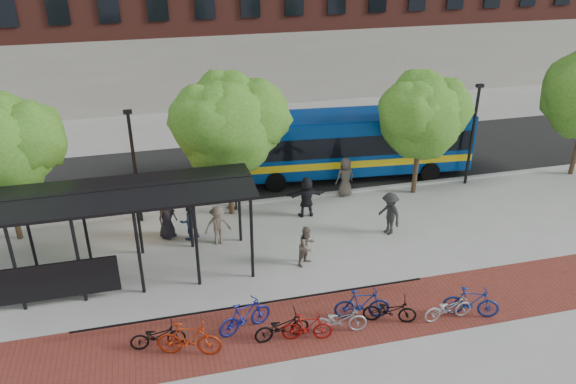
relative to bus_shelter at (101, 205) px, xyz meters
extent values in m
plane|color=#9E9E99|center=(8.13, 0.48, -3.00)|extent=(160.00, 160.00, 0.00)
cube|color=black|center=(8.13, 8.48, -2.99)|extent=(160.00, 8.00, 0.01)
cube|color=#B7B7B2|center=(8.13, 4.48, -2.94)|extent=(160.00, 0.25, 0.12)
cube|color=maroon|center=(6.13, -4.52, -3.00)|extent=(24.00, 3.00, 0.01)
cube|color=black|center=(4.83, -3.62, -3.00)|extent=(12.00, 0.05, 0.95)
cylinder|color=black|center=(-2.87, -1.37, -1.35)|extent=(0.12, 0.12, 3.30)
cylinder|color=black|center=(-2.87, 1.33, -1.35)|extent=(0.12, 0.12, 3.30)
cylinder|color=black|center=(-0.87, -1.37, -1.35)|extent=(0.12, 0.12, 3.30)
cylinder|color=black|center=(-0.87, 1.33, -1.35)|extent=(0.12, 0.12, 3.30)
cylinder|color=black|center=(1.13, -1.37, -1.35)|extent=(0.12, 0.12, 3.30)
cylinder|color=black|center=(1.13, 1.33, -1.35)|extent=(0.12, 0.12, 3.30)
cylinder|color=black|center=(3.13, -1.37, -1.35)|extent=(0.12, 0.12, 3.30)
cylinder|color=black|center=(3.13, 1.33, -1.35)|extent=(0.12, 0.12, 3.30)
cylinder|color=black|center=(5.13, -1.37, -1.35)|extent=(0.12, 0.12, 3.30)
cylinder|color=black|center=(5.13, 1.33, -1.35)|extent=(0.12, 0.12, 3.30)
cube|color=black|center=(-1.87, -1.42, -2.00)|extent=(4.50, 0.08, 1.40)
cube|color=black|center=(0.13, -0.72, 0.45)|extent=(10.60, 1.65, 0.29)
cube|color=black|center=(0.13, 0.68, 0.45)|extent=(10.60, 1.65, 0.29)
cube|color=black|center=(0.13, 1.38, 0.05)|extent=(9.00, 0.10, 0.40)
cube|color=black|center=(1.13, 1.43, -0.60)|extent=(2.40, 0.12, 0.70)
cube|color=#FF7200|center=(1.13, 1.51, -0.60)|extent=(2.20, 0.02, 0.55)
cylinder|color=#382619|center=(-3.87, 3.78, -1.81)|extent=(0.24, 0.24, 2.38)
sphere|color=#32651B|center=(-2.87, 3.98, 1.28)|extent=(3.20, 3.20, 3.20)
cylinder|color=#382619|center=(5.13, 3.78, -1.74)|extent=(0.24, 0.24, 2.52)
sphere|color=#32651B|center=(5.13, 3.78, 1.20)|extent=(4.20, 4.20, 4.20)
sphere|color=#32651B|center=(6.18, 3.98, 1.50)|extent=(3.36, 3.36, 3.36)
sphere|color=#32651B|center=(4.29, 3.48, 1.60)|extent=(3.15, 3.15, 3.15)
sphere|color=#32651B|center=(5.23, 4.18, 2.00)|extent=(2.94, 2.94, 2.94)
cylinder|color=#382619|center=(14.13, 3.78, -1.86)|extent=(0.24, 0.24, 2.27)
sphere|color=#32651B|center=(14.13, 3.78, 0.80)|extent=(3.80, 3.80, 3.80)
sphere|color=#32651B|center=(15.08, 3.98, 1.10)|extent=(3.04, 3.04, 3.04)
sphere|color=#32651B|center=(13.37, 3.48, 1.20)|extent=(2.85, 2.85, 2.85)
sphere|color=#32651B|center=(14.23, 4.18, 1.60)|extent=(2.66, 2.66, 2.66)
cylinder|color=#382619|center=(23.13, 3.78, -1.77)|extent=(0.24, 0.24, 2.45)
cylinder|color=black|center=(1.13, 4.08, -0.50)|extent=(0.14, 0.14, 5.00)
cube|color=black|center=(1.13, 4.08, 2.05)|extent=(0.35, 0.20, 0.15)
cylinder|color=black|center=(17.13, 4.08, -0.50)|extent=(0.14, 0.14, 5.00)
cube|color=black|center=(17.13, 4.08, 2.05)|extent=(0.35, 0.20, 0.15)
cube|color=navy|center=(11.65, 6.46, -1.12)|extent=(12.54, 3.77, 2.83)
cube|color=black|center=(11.65, 6.46, -0.89)|extent=(12.30, 3.79, 1.03)
cube|color=yellow|center=(11.65, 6.46, -1.82)|extent=(12.42, 3.81, 0.36)
cube|color=navy|center=(11.65, 6.46, 0.24)|extent=(12.27, 3.48, 0.19)
cylinder|color=black|center=(7.59, 5.48, -2.50)|extent=(1.01, 0.38, 0.99)
cylinder|color=black|center=(7.83, 8.15, -2.50)|extent=(1.01, 0.38, 0.99)
cylinder|color=black|center=(15.47, 4.78, -2.50)|extent=(1.01, 0.38, 0.99)
cylinder|color=black|center=(15.71, 7.44, -2.50)|extent=(1.01, 0.38, 0.99)
imported|color=black|center=(1.53, -4.43, -2.55)|extent=(1.73, 0.66, 0.90)
imported|color=#A02B0E|center=(2.46, -5.00, -2.39)|extent=(2.09, 1.13, 1.21)
imported|color=navy|center=(4.32, -4.31, -2.43)|extent=(1.97, 1.14, 1.14)
imported|color=black|center=(5.38, -4.99, -2.52)|extent=(1.86, 0.77, 0.95)
imported|color=maroon|center=(6.15, -5.22, -2.51)|extent=(1.69, 0.79, 0.98)
imported|color=#9C9C9E|center=(7.26, -5.13, -2.51)|extent=(1.92, 0.89, 0.97)
imported|color=navy|center=(8.23, -4.63, -2.43)|extent=(1.95, 0.89, 1.13)
imported|color=black|center=(9.06, -5.04, -2.53)|extent=(1.88, 1.16, 0.93)
imported|color=#AAAAAD|center=(11.00, -5.39, -2.54)|extent=(1.75, 0.67, 0.91)
imported|color=navy|center=(11.84, -5.41, -2.44)|extent=(1.90, 1.24, 1.11)
imported|color=black|center=(2.22, 2.37, -2.03)|extent=(1.10, 1.10, 1.93)
imported|color=#21314E|center=(3.10, 2.02, -2.15)|extent=(1.03, 0.95, 1.70)
imported|color=#64584A|center=(4.21, 1.30, -2.14)|extent=(1.14, 0.69, 1.72)
imported|color=#262626|center=(5.27, 4.25, -2.15)|extent=(1.06, 0.62, 1.69)
imported|color=black|center=(8.37, 2.75, -2.06)|extent=(1.76, 0.62, 1.88)
imported|color=#49403A|center=(10.74, 4.28, -2.04)|extent=(1.03, 0.76, 1.92)
imported|color=#202D4C|center=(10.72, 4.28, -2.17)|extent=(0.63, 0.45, 1.65)
imported|color=brown|center=(7.33, -1.02, -2.19)|extent=(1.00, 0.95, 1.62)
imported|color=black|center=(11.34, 0.39, -2.05)|extent=(1.02, 1.37, 1.89)
camera|label=1|loc=(2.15, -18.70, 9.21)|focal=35.00mm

